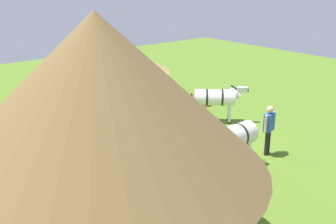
{
  "coord_description": "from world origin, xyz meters",
  "views": [
    {
      "loc": [
        -9.57,
        9.12,
        5.75
      ],
      "look_at": [
        1.14,
        0.36,
        1.0
      ],
      "focal_mm": 43.39,
      "sensor_mm": 36.0,
      "label": 1
    }
  ],
  "objects_px": {
    "shade_umbrella": "(119,59)",
    "patio_chair_near_lawn": "(89,118)",
    "zebra_nearest_camera": "(216,98)",
    "guest_beside_umbrella": "(157,114)",
    "patio_dining_table": "(121,110)",
    "zebra_toward_hut": "(93,129)",
    "thatched_hut": "(101,135)",
    "standing_watcher": "(269,126)",
    "patio_chair_east_end": "(130,104)",
    "zebra_by_umbrella": "(231,139)",
    "guest_behind_table": "(142,91)",
    "patio_chair_near_hut": "(147,119)"
  },
  "relations": [
    {
      "from": "patio_chair_near_lawn",
      "to": "guest_beside_umbrella",
      "type": "bearing_deg",
      "value": 46.4
    },
    {
      "from": "patio_chair_near_hut",
      "to": "zebra_by_umbrella",
      "type": "relative_size",
      "value": 0.39
    },
    {
      "from": "patio_chair_near_hut",
      "to": "zebra_by_umbrella",
      "type": "bearing_deg",
      "value": -107.73
    },
    {
      "from": "patio_chair_near_lawn",
      "to": "standing_watcher",
      "type": "height_order",
      "value": "standing_watcher"
    },
    {
      "from": "patio_dining_table",
      "to": "zebra_by_umbrella",
      "type": "height_order",
      "value": "zebra_by_umbrella"
    },
    {
      "from": "shade_umbrella",
      "to": "patio_chair_near_hut",
      "type": "distance_m",
      "value": 2.49
    },
    {
      "from": "standing_watcher",
      "to": "zebra_toward_hut",
      "type": "distance_m",
      "value": 5.72
    },
    {
      "from": "thatched_hut",
      "to": "shade_umbrella",
      "type": "height_order",
      "value": "thatched_hut"
    },
    {
      "from": "thatched_hut",
      "to": "guest_beside_umbrella",
      "type": "bearing_deg",
      "value": -46.86
    },
    {
      "from": "standing_watcher",
      "to": "zebra_nearest_camera",
      "type": "height_order",
      "value": "standing_watcher"
    },
    {
      "from": "patio_dining_table",
      "to": "patio_chair_near_lawn",
      "type": "height_order",
      "value": "patio_chair_near_lawn"
    },
    {
      "from": "patio_dining_table",
      "to": "patio_chair_near_lawn",
      "type": "xyz_separation_m",
      "value": [
        0.33,
        1.2,
        -0.13
      ]
    },
    {
      "from": "thatched_hut",
      "to": "zebra_toward_hut",
      "type": "bearing_deg",
      "value": -26.55
    },
    {
      "from": "standing_watcher",
      "to": "shade_umbrella",
      "type": "bearing_deg",
      "value": 100.08
    },
    {
      "from": "thatched_hut",
      "to": "guest_behind_table",
      "type": "relative_size",
      "value": 4.07
    },
    {
      "from": "shade_umbrella",
      "to": "patio_chair_near_lawn",
      "type": "height_order",
      "value": "shade_umbrella"
    },
    {
      "from": "shade_umbrella",
      "to": "patio_dining_table",
      "type": "relative_size",
      "value": 2.48
    },
    {
      "from": "shade_umbrella",
      "to": "standing_watcher",
      "type": "height_order",
      "value": "shade_umbrella"
    },
    {
      "from": "patio_chair_near_lawn",
      "to": "guest_behind_table",
      "type": "bearing_deg",
      "value": 116.37
    },
    {
      "from": "shade_umbrella",
      "to": "zebra_toward_hut",
      "type": "xyz_separation_m",
      "value": [
        -1.88,
        2.25,
        -1.68
      ]
    },
    {
      "from": "patio_chair_near_lawn",
      "to": "patio_chair_near_hut",
      "type": "bearing_deg",
      "value": 62.44
    },
    {
      "from": "patio_chair_near_lawn",
      "to": "guest_behind_table",
      "type": "distance_m",
      "value": 2.99
    },
    {
      "from": "patio_chair_near_hut",
      "to": "standing_watcher",
      "type": "relative_size",
      "value": 0.53
    },
    {
      "from": "guest_behind_table",
      "to": "zebra_by_umbrella",
      "type": "bearing_deg",
      "value": 38.35
    },
    {
      "from": "standing_watcher",
      "to": "zebra_nearest_camera",
      "type": "xyz_separation_m",
      "value": [
        3.31,
        -0.94,
        -0.01
      ]
    },
    {
      "from": "guest_beside_umbrella",
      "to": "thatched_hut",
      "type": "bearing_deg",
      "value": 158.75
    },
    {
      "from": "zebra_nearest_camera",
      "to": "zebra_toward_hut",
      "type": "bearing_deg",
      "value": -49.3
    },
    {
      "from": "standing_watcher",
      "to": "zebra_nearest_camera",
      "type": "relative_size",
      "value": 0.93
    },
    {
      "from": "shade_umbrella",
      "to": "patio_chair_near_hut",
      "type": "xyz_separation_m",
      "value": [
        -1.18,
        -0.42,
        -2.15
      ]
    },
    {
      "from": "shade_umbrella",
      "to": "zebra_nearest_camera",
      "type": "xyz_separation_m",
      "value": [
        -2.01,
        -3.25,
        -1.66
      ]
    },
    {
      "from": "thatched_hut",
      "to": "shade_umbrella",
      "type": "xyz_separation_m",
      "value": [
        6.52,
        -4.58,
        -0.18
      ]
    },
    {
      "from": "guest_beside_umbrella",
      "to": "shade_umbrella",
      "type": "bearing_deg",
      "value": 31.71
    },
    {
      "from": "zebra_by_umbrella",
      "to": "zebra_nearest_camera",
      "type": "bearing_deg",
      "value": -40.39
    },
    {
      "from": "patio_chair_east_end",
      "to": "thatched_hut",
      "type": "bearing_deg",
      "value": 102.99
    },
    {
      "from": "patio_chair_near_hut",
      "to": "patio_chair_near_lawn",
      "type": "relative_size",
      "value": 1.0
    },
    {
      "from": "zebra_nearest_camera",
      "to": "guest_beside_umbrella",
      "type": "bearing_deg",
      "value": -47.56
    },
    {
      "from": "patio_chair_near_lawn",
      "to": "guest_beside_umbrella",
      "type": "xyz_separation_m",
      "value": [
        -2.36,
        -1.42,
        0.48
      ]
    },
    {
      "from": "patio_chair_near_lawn",
      "to": "zebra_by_umbrella",
      "type": "bearing_deg",
      "value": 32.7
    },
    {
      "from": "shade_umbrella",
      "to": "patio_chair_near_hut",
      "type": "height_order",
      "value": "shade_umbrella"
    },
    {
      "from": "patio_chair_near_hut",
      "to": "guest_beside_umbrella",
      "type": "height_order",
      "value": "guest_beside_umbrella"
    },
    {
      "from": "shade_umbrella",
      "to": "patio_chair_east_end",
      "type": "relative_size",
      "value": 4.33
    },
    {
      "from": "patio_dining_table",
      "to": "patio_chair_east_end",
      "type": "bearing_deg",
      "value": -50.06
    },
    {
      "from": "standing_watcher",
      "to": "zebra_by_umbrella",
      "type": "relative_size",
      "value": 0.73
    },
    {
      "from": "patio_chair_east_end",
      "to": "zebra_nearest_camera",
      "type": "bearing_deg",
      "value": 179.25
    },
    {
      "from": "patio_chair_near_lawn",
      "to": "guest_behind_table",
      "type": "height_order",
      "value": "guest_behind_table"
    },
    {
      "from": "thatched_hut",
      "to": "patio_chair_near_lawn",
      "type": "distance_m",
      "value": 7.98
    },
    {
      "from": "guest_beside_umbrella",
      "to": "zebra_toward_hut",
      "type": "relative_size",
      "value": 0.74
    },
    {
      "from": "guest_behind_table",
      "to": "standing_watcher",
      "type": "distance_m",
      "value": 6.25
    },
    {
      "from": "shade_umbrella",
      "to": "patio_chair_east_end",
      "type": "bearing_deg",
      "value": -50.06
    },
    {
      "from": "patio_chair_east_end",
      "to": "zebra_toward_hut",
      "type": "bearing_deg",
      "value": 89.88
    }
  ]
}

